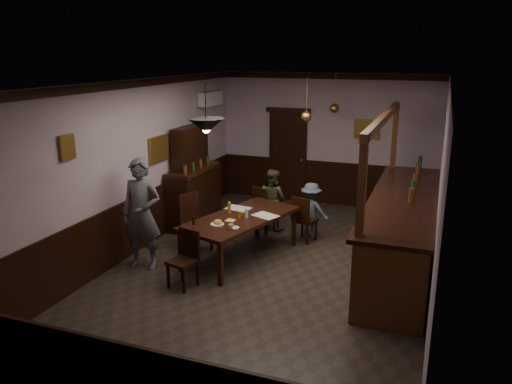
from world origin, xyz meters
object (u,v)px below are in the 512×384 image
at_px(person_seated_left, 272,199).
at_px(pendant_brass_mid, 306,117).
at_px(dining_table, 241,220).
at_px(sideboard, 193,186).
at_px(chair_side, 194,219).
at_px(chair_far_left, 263,207).
at_px(coffee_cup, 231,226).
at_px(person_standing, 142,214).
at_px(chair_near, 185,256).
at_px(pendant_iron, 206,126).
at_px(pendant_brass_far, 334,108).
at_px(bar_counter, 402,230).
at_px(chair_far_right, 303,217).
at_px(soda_can, 240,215).
at_px(person_seated_right, 311,211).

distance_m(person_seated_left, pendant_brass_mid, 1.83).
distance_m(dining_table, sideboard, 2.10).
height_order(chair_side, pendant_brass_mid, pendant_brass_mid).
bearing_deg(sideboard, chair_far_left, 0.24).
relative_size(chair_far_left, person_seated_left, 0.75).
height_order(chair_far_left, coffee_cup, chair_far_left).
distance_m(person_standing, coffee_cup, 1.49).
bearing_deg(coffee_cup, person_standing, -153.33).
relative_size(chair_near, person_seated_left, 0.72).
distance_m(pendant_iron, pendant_brass_far, 3.94).
bearing_deg(person_seated_left, bar_counter, -178.68).
distance_m(dining_table, pendant_brass_far, 3.53).
height_order(chair_far_left, pendant_iron, pendant_iron).
height_order(dining_table, chair_far_right, chair_far_right).
xyz_separation_m(chair_far_left, chair_near, (-0.31, -2.62, -0.02)).
height_order(bar_counter, pendant_iron, pendant_iron).
relative_size(person_seated_left, bar_counter, 0.27).
height_order(chair_near, coffee_cup, chair_near).
height_order(person_standing, sideboard, sideboard).
relative_size(dining_table, chair_near, 2.71).
bearing_deg(soda_can, dining_table, 105.60).
bearing_deg(person_standing, dining_table, 26.20).
bearing_deg(person_seated_right, chair_far_right, 77.06).
bearing_deg(person_seated_right, pendant_iron, 66.39).
relative_size(chair_far_right, person_seated_right, 0.82).
bearing_deg(chair_near, chair_far_left, 96.38).
height_order(chair_far_right, person_seated_right, person_seated_right).
relative_size(chair_far_left, pendant_iron, 1.27).
xyz_separation_m(person_standing, coffee_cup, (1.46, 0.25, -0.12)).
bearing_deg(person_standing, bar_counter, 14.08).
bearing_deg(person_seated_left, pendant_brass_mid, -168.99).
bearing_deg(coffee_cup, pendant_iron, -141.92).
bearing_deg(bar_counter, dining_table, -166.31).
bearing_deg(person_seated_right, pendant_brass_far, -86.97).
xyz_separation_m(chair_far_left, pendant_brass_mid, (0.78, 0.12, 1.79)).
relative_size(chair_far_right, pendant_brass_far, 1.09).
distance_m(person_seated_right, bar_counter, 1.87).
relative_size(chair_far_left, sideboard, 0.46).
relative_size(coffee_cup, sideboard, 0.04).
relative_size(bar_counter, pendant_brass_far, 5.52).
bearing_deg(pendant_brass_mid, chair_near, -111.75).
bearing_deg(coffee_cup, chair_side, 162.00).
bearing_deg(chair_far_left, pendant_brass_far, -93.99).
height_order(chair_far_left, pendant_brass_mid, pendant_brass_mid).
distance_m(soda_can, pendant_brass_far, 3.57).
bearing_deg(chair_far_right, sideboard, 11.40).
xyz_separation_m(sideboard, pendant_brass_mid, (2.31, 0.13, 1.49)).
height_order(chair_far_left, bar_counter, bar_counter).
bearing_deg(chair_far_right, person_seated_right, -89.51).
bearing_deg(dining_table, pendant_brass_far, 73.18).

